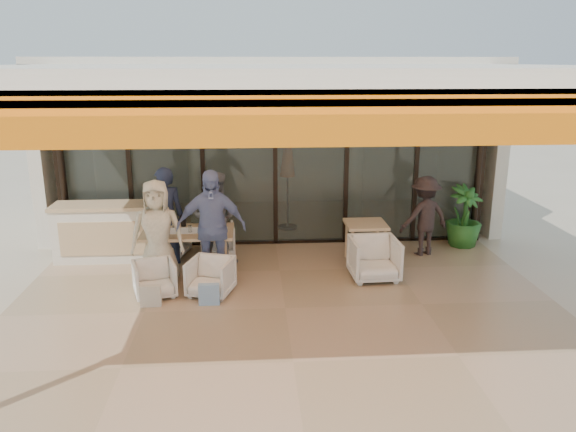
{
  "coord_description": "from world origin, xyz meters",
  "views": [
    {
      "loc": [
        -0.46,
        -7.4,
        3.46
      ],
      "look_at": [
        0.1,
        0.9,
        1.15
      ],
      "focal_mm": 35.0,
      "sensor_mm": 36.0,
      "label": 1
    }
  ],
  "objects_px": {
    "chair_near_right": "(210,275)",
    "diner_cream": "(157,233)",
    "chair_near_left": "(154,278)",
    "diner_grey": "(215,218)",
    "diner_navy": "(166,217)",
    "chair_far_left": "(171,239)",
    "side_table": "(366,229)",
    "chair_far_right": "(217,237)",
    "side_chair": "(374,257)",
    "potted_palm": "(464,217)",
    "host_counter": "(108,232)",
    "diner_periwinkle": "(211,228)",
    "dining_table": "(188,234)",
    "standing_woman": "(425,216)"
  },
  "relations": [
    {
      "from": "host_counter",
      "to": "diner_grey",
      "type": "xyz_separation_m",
      "value": [
        1.91,
        -0.29,
        0.3
      ]
    },
    {
      "from": "chair_near_left",
      "to": "diner_periwinkle",
      "type": "xyz_separation_m",
      "value": [
        0.84,
        0.5,
        0.62
      ]
    },
    {
      "from": "chair_far_right",
      "to": "diner_periwinkle",
      "type": "xyz_separation_m",
      "value": [
        0.0,
        -1.4,
        0.61
      ]
    },
    {
      "from": "chair_near_left",
      "to": "chair_far_left",
      "type": "bearing_deg",
      "value": 72.9
    },
    {
      "from": "dining_table",
      "to": "standing_woman",
      "type": "distance_m",
      "value": 4.24
    },
    {
      "from": "chair_far_right",
      "to": "chair_near_left",
      "type": "height_order",
      "value": "chair_far_right"
    },
    {
      "from": "chair_near_left",
      "to": "potted_palm",
      "type": "bearing_deg",
      "value": 2.96
    },
    {
      "from": "chair_near_left",
      "to": "side_table",
      "type": "relative_size",
      "value": 0.82
    },
    {
      "from": "side_table",
      "to": "side_chair",
      "type": "relative_size",
      "value": 0.96
    },
    {
      "from": "chair_near_left",
      "to": "diner_grey",
      "type": "distance_m",
      "value": 1.71
    },
    {
      "from": "diner_navy",
      "to": "diner_grey",
      "type": "bearing_deg",
      "value": 168.11
    },
    {
      "from": "chair_near_right",
      "to": "diner_periwinkle",
      "type": "distance_m",
      "value": 0.79
    },
    {
      "from": "chair_far_right",
      "to": "dining_table",
      "type": "bearing_deg",
      "value": 60.63
    },
    {
      "from": "diner_navy",
      "to": "standing_woman",
      "type": "xyz_separation_m",
      "value": [
        4.6,
        0.19,
        -0.13
      ]
    },
    {
      "from": "chair_far_left",
      "to": "chair_far_right",
      "type": "distance_m",
      "value": 0.84
    },
    {
      "from": "host_counter",
      "to": "diner_periwinkle",
      "type": "distance_m",
      "value": 2.29
    },
    {
      "from": "chair_near_right",
      "to": "diner_navy",
      "type": "bearing_deg",
      "value": 137.95
    },
    {
      "from": "host_counter",
      "to": "side_chair",
      "type": "relative_size",
      "value": 2.39
    },
    {
      "from": "dining_table",
      "to": "diner_periwinkle",
      "type": "relative_size",
      "value": 0.81
    },
    {
      "from": "chair_near_right",
      "to": "diner_navy",
      "type": "relative_size",
      "value": 0.37
    },
    {
      "from": "chair_far_left",
      "to": "diner_cream",
      "type": "xyz_separation_m",
      "value": [
        0.0,
        -1.4,
        0.55
      ]
    },
    {
      "from": "host_counter",
      "to": "chair_near_right",
      "type": "relative_size",
      "value": 2.88
    },
    {
      "from": "chair_far_left",
      "to": "diner_navy",
      "type": "bearing_deg",
      "value": 104.41
    },
    {
      "from": "diner_grey",
      "to": "potted_palm",
      "type": "bearing_deg",
      "value": -155.55
    },
    {
      "from": "diner_navy",
      "to": "side_chair",
      "type": "xyz_separation_m",
      "value": [
        3.45,
        -0.93,
        -0.48
      ]
    },
    {
      "from": "diner_periwinkle",
      "to": "side_table",
      "type": "bearing_deg",
      "value": 13.42
    },
    {
      "from": "diner_cream",
      "to": "diner_navy",
      "type": "bearing_deg",
      "value": 87.93
    },
    {
      "from": "chair_near_left",
      "to": "side_table",
      "type": "height_order",
      "value": "side_table"
    },
    {
      "from": "dining_table",
      "to": "chair_far_right",
      "type": "bearing_deg",
      "value": 65.73
    },
    {
      "from": "dining_table",
      "to": "side_table",
      "type": "distance_m",
      "value": 3.05
    },
    {
      "from": "diner_navy",
      "to": "diner_cream",
      "type": "bearing_deg",
      "value": 78.11
    },
    {
      "from": "dining_table",
      "to": "diner_grey",
      "type": "xyz_separation_m",
      "value": [
        0.43,
        0.44,
        0.14
      ]
    },
    {
      "from": "chair_far_right",
      "to": "side_table",
      "type": "bearing_deg",
      "value": 160.29
    },
    {
      "from": "chair_near_right",
      "to": "diner_cream",
      "type": "relative_size",
      "value": 0.38
    },
    {
      "from": "chair_far_right",
      "to": "standing_woman",
      "type": "distance_m",
      "value": 3.8
    },
    {
      "from": "host_counter",
      "to": "dining_table",
      "type": "bearing_deg",
      "value": -26.29
    },
    {
      "from": "diner_navy",
      "to": "diner_periwinkle",
      "type": "height_order",
      "value": "diner_periwinkle"
    },
    {
      "from": "diner_cream",
      "to": "dining_table",
      "type": "bearing_deg",
      "value": 45.68
    },
    {
      "from": "side_table",
      "to": "chair_far_left",
      "type": "bearing_deg",
      "value": 168.84
    },
    {
      "from": "diner_navy",
      "to": "diner_grey",
      "type": "relative_size",
      "value": 1.05
    },
    {
      "from": "dining_table",
      "to": "standing_woman",
      "type": "relative_size",
      "value": 1.02
    },
    {
      "from": "diner_cream",
      "to": "potted_palm",
      "type": "relative_size",
      "value": 1.42
    },
    {
      "from": "host_counter",
      "to": "chair_near_left",
      "type": "height_order",
      "value": "host_counter"
    },
    {
      "from": "diner_cream",
      "to": "potted_palm",
      "type": "xyz_separation_m",
      "value": [
        5.51,
        1.51,
        -0.25
      ]
    },
    {
      "from": "diner_navy",
      "to": "chair_near_left",
      "type": "bearing_deg",
      "value": 78.11
    },
    {
      "from": "diner_cream",
      "to": "potted_palm",
      "type": "distance_m",
      "value": 5.72
    },
    {
      "from": "host_counter",
      "to": "diner_cream",
      "type": "relative_size",
      "value": 1.09
    },
    {
      "from": "diner_navy",
      "to": "side_table",
      "type": "xyz_separation_m",
      "value": [
        3.45,
        -0.18,
        -0.23
      ]
    },
    {
      "from": "dining_table",
      "to": "diner_cream",
      "type": "relative_size",
      "value": 0.88
    },
    {
      "from": "diner_grey",
      "to": "diner_periwinkle",
      "type": "xyz_separation_m",
      "value": [
        0.0,
        -0.9,
        0.1
      ]
    }
  ]
}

